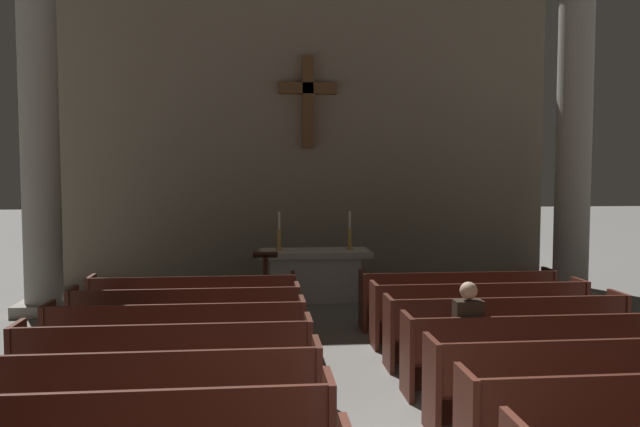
{
  "coord_description": "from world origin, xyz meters",
  "views": [
    {
      "loc": [
        -1.11,
        -3.9,
        2.57
      ],
      "look_at": [
        0.0,
        7.45,
        1.8
      ],
      "focal_mm": 35.66,
      "sensor_mm": 36.0,
      "label": 1
    }
  ],
  "objects_px": {
    "pew_left_row_3": "(150,396)",
    "pew_right_row_4": "(540,352)",
    "lone_worshipper": "(466,335)",
    "pew_left_row_4": "(166,363)",
    "column_left_second": "(40,140)",
    "pew_left_row_7": "(194,304)",
    "pew_right_row_5": "(506,330)",
    "pew_right_row_6": "(479,313)",
    "altar": "(315,274)",
    "lectern": "(265,285)",
    "pew_left_row_6": "(187,319)",
    "column_right_second": "(574,142)",
    "candlestick_left": "(279,238)",
    "pew_left_row_5": "(177,338)",
    "pew_right_row_3": "(586,381)",
    "pew_right_row_7": "(457,299)",
    "candlestick_right": "(350,237)"
  },
  "relations": [
    {
      "from": "pew_left_row_3",
      "to": "pew_right_row_4",
      "type": "bearing_deg",
      "value": 13.51
    },
    {
      "from": "pew_left_row_3",
      "to": "lone_worshipper",
      "type": "xyz_separation_m",
      "value": [
        3.37,
        1.06,
        0.22
      ]
    },
    {
      "from": "pew_left_row_4",
      "to": "column_left_second",
      "type": "distance_m",
      "value": 6.22
    },
    {
      "from": "pew_left_row_3",
      "to": "pew_left_row_7",
      "type": "distance_m",
      "value": 4.09
    },
    {
      "from": "pew_left_row_3",
      "to": "pew_right_row_5",
      "type": "height_order",
      "value": "same"
    },
    {
      "from": "pew_left_row_3",
      "to": "pew_right_row_4",
      "type": "distance_m",
      "value": 4.37
    },
    {
      "from": "pew_right_row_6",
      "to": "lone_worshipper",
      "type": "xyz_separation_m",
      "value": [
        -0.88,
        -2.0,
        0.22
      ]
    },
    {
      "from": "pew_right_row_5",
      "to": "altar",
      "type": "distance_m",
      "value": 4.96
    },
    {
      "from": "pew_right_row_5",
      "to": "pew_right_row_6",
      "type": "relative_size",
      "value": 1.0
    },
    {
      "from": "pew_left_row_4",
      "to": "pew_right_row_4",
      "type": "distance_m",
      "value": 4.25
    },
    {
      "from": "altar",
      "to": "lectern",
      "type": "xyz_separation_m",
      "value": [
        -0.99,
        -1.2,
        0.01
      ]
    },
    {
      "from": "pew_right_row_4",
      "to": "pew_left_row_6",
      "type": "bearing_deg",
      "value": 154.34
    },
    {
      "from": "pew_left_row_6",
      "to": "lone_worshipper",
      "type": "xyz_separation_m",
      "value": [
        3.37,
        -2.0,
        0.22
      ]
    },
    {
      "from": "pew_left_row_7",
      "to": "pew_right_row_5",
      "type": "height_order",
      "value": "same"
    },
    {
      "from": "pew_right_row_5",
      "to": "column_right_second",
      "type": "distance_m",
      "value": 5.46
    },
    {
      "from": "pew_right_row_4",
      "to": "candlestick_left",
      "type": "height_order",
      "value": "candlestick_left"
    },
    {
      "from": "column_right_second",
      "to": "candlestick_left",
      "type": "height_order",
      "value": "column_right_second"
    },
    {
      "from": "pew_right_row_4",
      "to": "altar",
      "type": "xyz_separation_m",
      "value": [
        -2.13,
        5.5,
        0.06
      ]
    },
    {
      "from": "pew_left_row_4",
      "to": "pew_right_row_6",
      "type": "bearing_deg",
      "value": 25.66
    },
    {
      "from": "lone_worshipper",
      "to": "pew_left_row_7",
      "type": "bearing_deg",
      "value": 138.1
    },
    {
      "from": "pew_left_row_5",
      "to": "pew_left_row_6",
      "type": "distance_m",
      "value": 1.02
    },
    {
      "from": "pew_left_row_3",
      "to": "pew_left_row_5",
      "type": "bearing_deg",
      "value": 90.0
    },
    {
      "from": "pew_right_row_5",
      "to": "lectern",
      "type": "height_order",
      "value": "lectern"
    },
    {
      "from": "column_left_second",
      "to": "pew_right_row_3",
      "type": "bearing_deg",
      "value": -39.63
    },
    {
      "from": "pew_right_row_4",
      "to": "pew_right_row_7",
      "type": "xyz_separation_m",
      "value": [
        0.0,
        3.06,
        0.0
      ]
    },
    {
      "from": "pew_left_row_3",
      "to": "pew_right_row_5",
      "type": "distance_m",
      "value": 4.72
    },
    {
      "from": "pew_left_row_5",
      "to": "pew_left_row_3",
      "type": "bearing_deg",
      "value": -90.0
    },
    {
      "from": "pew_left_row_3",
      "to": "column_left_second",
      "type": "height_order",
      "value": "column_left_second"
    },
    {
      "from": "pew_left_row_3",
      "to": "lectern",
      "type": "bearing_deg",
      "value": 77.96
    },
    {
      "from": "pew_left_row_5",
      "to": "pew_right_row_4",
      "type": "height_order",
      "value": "same"
    },
    {
      "from": "pew_left_row_6",
      "to": "column_left_second",
      "type": "xyz_separation_m",
      "value": [
        -2.84,
        2.81,
        2.64
      ]
    },
    {
      "from": "pew_right_row_4",
      "to": "pew_right_row_7",
      "type": "distance_m",
      "value": 3.06
    },
    {
      "from": "pew_right_row_3",
      "to": "pew_right_row_7",
      "type": "distance_m",
      "value": 4.09
    },
    {
      "from": "pew_left_row_4",
      "to": "pew_right_row_6",
      "type": "distance_m",
      "value": 4.72
    },
    {
      "from": "pew_left_row_4",
      "to": "lectern",
      "type": "bearing_deg",
      "value": 75.21
    },
    {
      "from": "candlestick_left",
      "to": "column_left_second",
      "type": "bearing_deg",
      "value": -171.35
    },
    {
      "from": "pew_left_row_3",
      "to": "column_right_second",
      "type": "relative_size",
      "value": 0.5
    },
    {
      "from": "pew_left_row_3",
      "to": "pew_right_row_3",
      "type": "relative_size",
      "value": 1.0
    },
    {
      "from": "pew_right_row_3",
      "to": "lone_worshipper",
      "type": "distance_m",
      "value": 1.39
    },
    {
      "from": "pew_left_row_6",
      "to": "lone_worshipper",
      "type": "distance_m",
      "value": 3.93
    },
    {
      "from": "pew_left_row_4",
      "to": "pew_right_row_7",
      "type": "bearing_deg",
      "value": 35.78
    },
    {
      "from": "altar",
      "to": "lone_worshipper",
      "type": "distance_m",
      "value": 5.61
    },
    {
      "from": "candlestick_right",
      "to": "column_left_second",
      "type": "bearing_deg",
      "value": -173.47
    },
    {
      "from": "pew_left_row_6",
      "to": "pew_right_row_4",
      "type": "relative_size",
      "value": 1.0
    },
    {
      "from": "pew_left_row_3",
      "to": "pew_left_row_7",
      "type": "height_order",
      "value": "same"
    },
    {
      "from": "pew_right_row_3",
      "to": "pew_right_row_5",
      "type": "bearing_deg",
      "value": 90.0
    },
    {
      "from": "pew_left_row_3",
      "to": "pew_right_row_4",
      "type": "xyz_separation_m",
      "value": [
        4.25,
        1.02,
        0.0
      ]
    },
    {
      "from": "pew_left_row_6",
      "to": "pew_right_row_7",
      "type": "height_order",
      "value": "same"
    },
    {
      "from": "pew_left_row_4",
      "to": "column_right_second",
      "type": "relative_size",
      "value": 0.5
    },
    {
      "from": "pew_right_row_5",
      "to": "column_right_second",
      "type": "xyz_separation_m",
      "value": [
        2.84,
        3.83,
        2.64
      ]
    }
  ]
}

